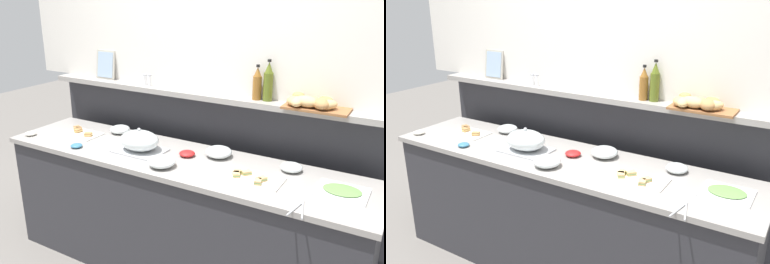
# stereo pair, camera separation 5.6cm
# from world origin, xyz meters

# --- Properties ---
(ground_plane) EXTENTS (12.00, 12.00, 0.00)m
(ground_plane) POSITION_xyz_m (0.00, 0.60, 0.00)
(ground_plane) COLOR slate
(buffet_counter) EXTENTS (2.59, 0.62, 0.89)m
(buffet_counter) POSITION_xyz_m (0.00, 0.00, 0.45)
(buffet_counter) COLOR #2D2D33
(buffet_counter) RESTS_ON ground_plane
(back_ledge_unit) EXTENTS (2.84, 0.22, 1.24)m
(back_ledge_unit) POSITION_xyz_m (0.00, 0.49, 0.65)
(back_ledge_unit) COLOR #2D2D33
(back_ledge_unit) RESTS_ON ground_plane
(sandwich_platter_side) EXTENTS (0.29, 0.20, 0.04)m
(sandwich_platter_side) POSITION_xyz_m (-0.88, 0.02, 0.90)
(sandwich_platter_side) COLOR white
(sandwich_platter_side) RESTS_ON buffet_counter
(sandwich_platter_front) EXTENTS (0.36, 0.20, 0.04)m
(sandwich_platter_front) POSITION_xyz_m (0.55, -0.06, 0.90)
(sandwich_platter_front) COLOR white
(sandwich_platter_front) RESTS_ON buffet_counter
(cold_cuts_platter) EXTENTS (0.27, 0.23, 0.02)m
(cold_cuts_platter) POSITION_xyz_m (1.05, 0.03, 0.90)
(cold_cuts_platter) COLOR white
(cold_cuts_platter) RESTS_ON buffet_counter
(serving_cloche) EXTENTS (0.34, 0.24, 0.17)m
(serving_cloche) POSITION_xyz_m (-0.28, -0.04, 0.96)
(serving_cloche) COLOR #B7BABF
(serving_cloche) RESTS_ON buffet_counter
(glass_bowl_large) EXTENTS (0.13, 0.13, 0.05)m
(glass_bowl_large) POSITION_xyz_m (0.72, 0.17, 0.92)
(glass_bowl_large) COLOR silver
(glass_bowl_large) RESTS_ON buffet_counter
(glass_bowl_medium) EXTENTS (0.18, 0.18, 0.07)m
(glass_bowl_medium) POSITION_xyz_m (0.23, 0.15, 0.92)
(glass_bowl_medium) COLOR silver
(glass_bowl_medium) RESTS_ON buffet_counter
(glass_bowl_small) EXTENTS (0.15, 0.15, 0.06)m
(glass_bowl_small) POSITION_xyz_m (-0.65, 0.20, 0.92)
(glass_bowl_small) COLOR silver
(glass_bowl_small) RESTS_ON buffet_counter
(glass_bowl_extra) EXTENTS (0.17, 0.17, 0.07)m
(glass_bowl_extra) POSITION_xyz_m (-0.00, -0.17, 0.92)
(glass_bowl_extra) COLOR silver
(glass_bowl_extra) RESTS_ON buffet_counter
(condiment_bowl_teal) EXTENTS (0.08, 0.08, 0.03)m
(condiment_bowl_teal) POSITION_xyz_m (-0.71, -0.20, 0.91)
(condiment_bowl_teal) COLOR teal
(condiment_bowl_teal) RESTS_ON buffet_counter
(condiment_bowl_cream) EXTENTS (0.11, 0.11, 0.04)m
(condiment_bowl_cream) POSITION_xyz_m (0.05, 0.06, 0.91)
(condiment_bowl_cream) COLOR red
(condiment_bowl_cream) RESTS_ON buffet_counter
(condiment_bowl_red) EXTENTS (0.09, 0.09, 0.03)m
(condiment_bowl_red) POSITION_xyz_m (-1.20, -0.19, 0.91)
(condiment_bowl_red) COLOR silver
(condiment_bowl_red) RESTS_ON buffet_counter
(serving_tongs) EXTENTS (0.08, 0.19, 0.01)m
(serving_tongs) POSITION_xyz_m (0.90, -0.27, 0.90)
(serving_tongs) COLOR #B7BABF
(serving_tongs) RESTS_ON buffet_counter
(vinegar_bottle_amber) EXTENTS (0.06, 0.06, 0.24)m
(vinegar_bottle_amber) POSITION_xyz_m (0.37, 0.43, 1.35)
(vinegar_bottle_amber) COLOR #8E5B23
(vinegar_bottle_amber) RESTS_ON back_ledge_unit
(olive_oil_bottle) EXTENTS (0.06, 0.06, 0.28)m
(olive_oil_bottle) POSITION_xyz_m (0.45, 0.43, 1.37)
(olive_oil_bottle) COLOR #56661E
(olive_oil_bottle) RESTS_ON back_ledge_unit
(salt_shaker) EXTENTS (0.03, 0.03, 0.09)m
(salt_shaker) POSITION_xyz_m (-0.55, 0.41, 1.28)
(salt_shaker) COLOR white
(salt_shaker) RESTS_ON back_ledge_unit
(pepper_shaker) EXTENTS (0.03, 0.03, 0.09)m
(pepper_shaker) POSITION_xyz_m (-0.50, 0.41, 1.28)
(pepper_shaker) COLOR white
(pepper_shaker) RESTS_ON back_ledge_unit
(bread_basket) EXTENTS (0.40, 0.32, 0.08)m
(bread_basket) POSITION_xyz_m (0.75, 0.39, 1.28)
(bread_basket) COLOR brown
(bread_basket) RESTS_ON back_ledge_unit
(framed_picture) EXTENTS (0.19, 0.05, 0.24)m
(framed_picture) POSITION_xyz_m (-0.97, 0.45, 1.36)
(framed_picture) COLOR #B2AD9E
(framed_picture) RESTS_ON back_ledge_unit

